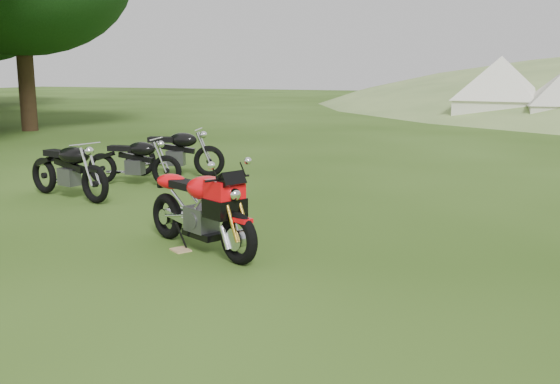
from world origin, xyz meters
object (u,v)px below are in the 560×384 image
at_px(vintage_moto_b, 174,151).
at_px(plywood_board, 181,250).
at_px(sport_motorcycle, 200,203).
at_px(vintage_moto_a, 68,168).
at_px(tent_left, 500,90).
at_px(vintage_moto_d, 134,160).

bearing_deg(vintage_moto_b, plywood_board, -73.85).
relative_size(sport_motorcycle, vintage_moto_b, 0.98).
relative_size(vintage_moto_a, tent_left, 0.64).
distance_m(vintage_moto_a, vintage_moto_d, 1.47).
xyz_separation_m(vintage_moto_b, tent_left, (5.02, 16.77, 0.82)).
bearing_deg(tent_left, vintage_moto_d, -99.08).
bearing_deg(tent_left, plywood_board, -88.52).
height_order(sport_motorcycle, plywood_board, sport_motorcycle).
bearing_deg(plywood_board, sport_motorcycle, 28.31).
height_order(plywood_board, vintage_moto_d, vintage_moto_d).
relative_size(plywood_board, vintage_moto_a, 0.12).
distance_m(sport_motorcycle, vintage_moto_a, 4.03).
relative_size(sport_motorcycle, vintage_moto_a, 0.99).
relative_size(vintage_moto_a, vintage_moto_d, 1.08).
relative_size(sport_motorcycle, tent_left, 0.63).
bearing_deg(vintage_moto_d, tent_left, 64.37).
xyz_separation_m(plywood_board, tent_left, (2.07, 21.30, 1.33)).
relative_size(vintage_moto_d, tent_left, 0.59).
distance_m(vintage_moto_a, tent_left, 20.13).
distance_m(plywood_board, vintage_moto_a, 3.93).
bearing_deg(sport_motorcycle, vintage_moto_a, 177.92).
bearing_deg(vintage_moto_d, plywood_board, -56.93).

